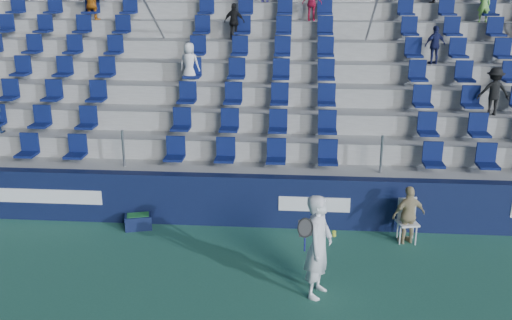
% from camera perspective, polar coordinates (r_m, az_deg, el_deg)
% --- Properties ---
extents(ground, '(70.00, 70.00, 0.00)m').
position_cam_1_polar(ground, '(10.58, -2.34, -13.55)').
color(ground, '#2C6852').
rests_on(ground, ground).
extents(sponsor_wall, '(24.00, 0.32, 1.20)m').
position_cam_1_polar(sponsor_wall, '(13.11, -0.74, -4.08)').
color(sponsor_wall, '#10183B').
rests_on(sponsor_wall, ground).
extents(grandstand, '(24.00, 8.17, 6.63)m').
position_cam_1_polar(grandstand, '(17.55, 0.75, 6.90)').
color(grandstand, '#AAAAA4').
rests_on(grandstand, ground).
extents(tennis_player, '(0.74, 0.82, 1.92)m').
position_cam_1_polar(tennis_player, '(10.26, 6.28, -8.57)').
color(tennis_player, silver).
rests_on(tennis_player, ground).
extents(line_judge_chair, '(0.49, 0.51, 0.95)m').
position_cam_1_polar(line_judge_chair, '(12.85, 14.87, -5.50)').
color(line_judge_chair, white).
rests_on(line_judge_chair, ground).
extents(line_judge, '(0.82, 0.55, 1.29)m').
position_cam_1_polar(line_judge, '(12.67, 15.02, -5.33)').
color(line_judge, tan).
rests_on(line_judge, ground).
extents(ball_bin, '(0.68, 0.54, 0.34)m').
position_cam_1_polar(ball_bin, '(13.36, -11.68, -5.98)').
color(ball_bin, '#10193C').
rests_on(ball_bin, ground).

